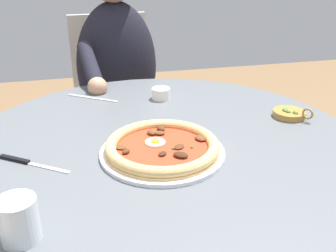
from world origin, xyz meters
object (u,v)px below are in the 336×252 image
Objects in this scene: steak_knife at (24,162)px; olive_pan at (290,114)px; ramekin_capers at (161,93)px; cafe_chair_diner at (114,94)px; dining_table at (163,184)px; fork_utensil at (92,98)px; diner_person at (119,110)px; pizza_on_plate at (162,148)px; water_glass at (19,222)px.

olive_pan reaches higher than steak_knife.
ramekin_capers is 0.07× the size of cafe_chair_diner.
dining_table is 0.42m from fork_utensil.
cafe_chair_diner is at bearing 10.18° from ramekin_capers.
ramekin_capers is (0.30, -0.06, 0.16)m from dining_table.
dining_table is 0.73m from diner_person.
fork_utensil is at bearing 24.04° from dining_table.
water_glass is (-0.24, 0.31, 0.02)m from pizza_on_plate.
diner_person is at bearing 2.73° from dining_table.
dining_table is 0.35m from ramekin_capers.
water_glass is at bearing -175.58° from steak_knife.
pizza_on_plate is at bearing -51.72° from water_glass.
diner_person reaches higher than steak_knife.
water_glass is at bearing 164.58° from diner_person.
ramekin_capers is 0.42m from olive_pan.
fork_utensil is at bearing 161.18° from diner_person.
cafe_chair_diner reaches higher than dining_table.
cafe_chair_diner reaches higher than water_glass.
fork_utensil is (0.44, 0.14, -0.02)m from pizza_on_plate.
ramekin_capers is 0.62m from cafe_chair_diner.
dining_table is 13.29× the size of water_glass.
dining_table is 17.63× the size of ramekin_capers.
dining_table is 3.50× the size of pizza_on_plate.
olive_pan is 0.64m from fork_utensil.
fork_utensil is 0.18× the size of cafe_chair_diner.
pizza_on_plate is at bearing -96.15° from steak_knife.
diner_person reaches higher than cafe_chair_diner.
fork_utensil reaches higher than dining_table.
water_glass reaches higher than dining_table.
diner_person is 1.30× the size of cafe_chair_diner.
olive_pan is at bearing -151.38° from cafe_chair_diner.
water_glass reaches higher than olive_pan.
diner_person is (1.05, -0.29, -0.24)m from water_glass.
water_glass is at bearing 128.28° from pizza_on_plate.
pizza_on_plate reaches higher than fork_utensil.
pizza_on_plate is 0.33× the size of cafe_chair_diner.
cafe_chair_diner reaches higher than pizza_on_plate.
ramekin_capers is (0.38, -0.08, 0.00)m from pizza_on_plate.
dining_table is at bearing -45.62° from water_glass.
fork_utensil is at bearing 62.09° from olive_pan.
cafe_chair_diner reaches higher than steak_knife.
water_glass is 0.73m from ramekin_capers.
water_glass is at bearing 134.38° from dining_table.
ramekin_capers is at bearing -11.82° from dining_table.
pizza_on_plate is at bearing 107.94° from olive_pan.
fork_utensil is 0.56m from cafe_chair_diner.
diner_person is (0.73, 0.03, -0.07)m from dining_table.
dining_table is at bearing 168.18° from ramekin_capers.
olive_pan is at bearing -62.57° from water_glass.
steak_knife is 1.03× the size of fork_utensil.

